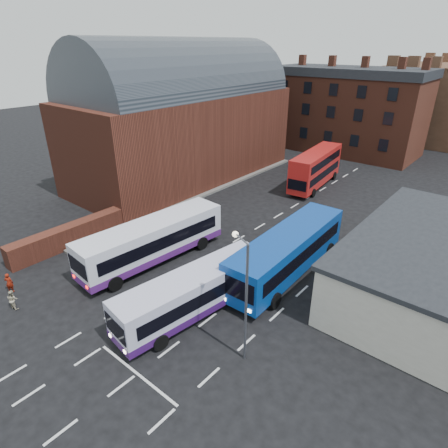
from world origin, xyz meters
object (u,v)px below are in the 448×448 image
Objects in this scene: bus_white_outbound at (153,238)px; pedestrian_beige at (13,299)px; bus_red_double at (316,168)px; pedestrian_red at (9,283)px; bus_blue at (288,250)px; street_lamp at (244,290)px; bus_white_inbound at (194,290)px.

pedestrian_beige is at bearing -99.11° from bus_white_outbound.
bus_red_double reaches higher than pedestrian_red.
bus_white_outbound is at bearing 27.33° from bus_blue.
pedestrian_red is at bearing -32.01° from pedestrian_beige.
pedestrian_red is (-15.69, -5.54, -3.59)m from street_lamp.
bus_red_double reaches higher than bus_white_inbound.
bus_red_double reaches higher than pedestrian_beige.
bus_red_double is 33.17m from pedestrian_beige.
bus_white_inbound is 7.41× the size of pedestrian_red.
bus_red_double is at bearing -142.73° from pedestrian_red.
bus_white_outbound is 9.03× the size of pedestrian_beige.
street_lamp is 4.92× the size of pedestrian_red.
bus_white_inbound is at bearing 94.91° from bus_red_double.
bus_blue is 9.21× the size of pedestrian_beige.
street_lamp is 15.46m from pedestrian_beige.
bus_white_inbound is 26.29m from bus_red_double.
street_lamp is at bearing 176.00° from bus_white_inbound.
bus_white_inbound is 5.26m from street_lamp.
pedestrian_red is at bearing 37.98° from bus_white_inbound.
bus_white_outbound is 12.07m from street_lamp.
bus_white_inbound is at bearing 167.89° from pedestrian_red.
pedestrian_red is (-4.39, -9.03, -1.20)m from bus_white_outbound.
bus_white_inbound is at bearing 72.69° from bus_blue.
pedestrian_beige is at bearing -155.70° from street_lamp.
bus_white_outbound is at bearing -158.05° from pedestrian_red.
bus_white_outbound is 10.22m from bus_blue.
bus_red_double is at bearing -111.29° from pedestrian_beige.
bus_white_inbound is 1.01× the size of bus_red_double.
pedestrian_beige is (-11.32, -14.64, -1.31)m from bus_blue.
bus_blue reaches higher than bus_white_outbound.
street_lamp is (4.46, -0.95, 2.62)m from bus_white_inbound.
street_lamp is (2.37, -8.45, 2.33)m from bus_blue.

